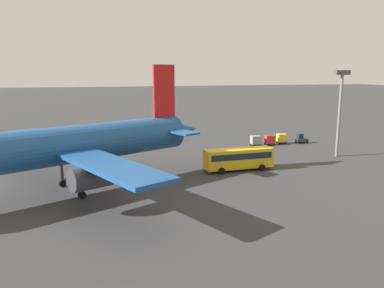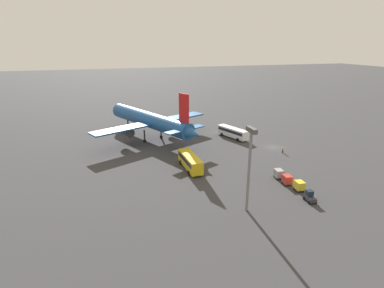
{
  "view_description": "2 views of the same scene",
  "coord_description": "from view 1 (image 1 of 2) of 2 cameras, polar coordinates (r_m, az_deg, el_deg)",
  "views": [
    {
      "loc": [
        14.36,
        79.15,
        15.07
      ],
      "look_at": [
        -2.45,
        18.95,
        2.86
      ],
      "focal_mm": 35.0,
      "sensor_mm": 36.0,
      "label": 1
    },
    {
      "loc": [
        -70.0,
        46.11,
        28.2
      ],
      "look_at": [
        -1.54,
        24.76,
        3.99
      ],
      "focal_mm": 28.0,
      "sensor_mm": 36.0,
      "label": 2
    }
  ],
  "objects": [
    {
      "name": "ground_plane",
      "position": [
        81.84,
        -5.23,
        0.39
      ],
      "size": [
        600.0,
        600.0,
        0.0
      ],
      "primitive_type": "plane",
      "color": "#38383A"
    },
    {
      "name": "airplane",
      "position": [
        48.11,
        -19.69,
        -0.45
      ],
      "size": [
        42.5,
        36.81,
        16.0
      ],
      "rotation": [
        0.0,
        0.0,
        0.43
      ],
      "color": "#1E5193",
      "rests_on": "ground"
    },
    {
      "name": "shuttle_bus_near",
      "position": [
        73.14,
        -13.38,
        0.39
      ],
      "size": [
        11.63,
        6.25,
        3.19
      ],
      "rotation": [
        0.0,
        0.0,
        0.34
      ],
      "color": "white",
      "rests_on": "ground"
    },
    {
      "name": "shuttle_bus_far",
      "position": [
        57.98,
        7.1,
        -2.05
      ],
      "size": [
        10.81,
        3.35,
        3.38
      ],
      "rotation": [
        0.0,
        0.0,
        0.03
      ],
      "color": "gold",
      "rests_on": "ground"
    },
    {
      "name": "baggage_tug",
      "position": [
        82.67,
        16.28,
        0.76
      ],
      "size": [
        2.51,
        1.83,
        2.1
      ],
      "rotation": [
        0.0,
        0.0,
        -0.1
      ],
      "color": "#333338",
      "rests_on": "ground"
    },
    {
      "name": "worker_person",
      "position": [
        82.62,
        -2.0,
        1.15
      ],
      "size": [
        0.38,
        0.38,
        1.74
      ],
      "color": "#1E1E2D",
      "rests_on": "ground"
    },
    {
      "name": "cargo_cart_yellow",
      "position": [
        81.12,
        13.52,
        0.89
      ],
      "size": [
        2.13,
        1.84,
        2.06
      ],
      "rotation": [
        0.0,
        0.0,
        -0.08
      ],
      "color": "#38383D",
      "rests_on": "ground"
    },
    {
      "name": "cargo_cart_red",
      "position": [
        79.03,
        11.76,
        0.7
      ],
      "size": [
        2.13,
        1.84,
        2.06
      ],
      "rotation": [
        0.0,
        0.0,
        -0.08
      ],
      "color": "#38383D",
      "rests_on": "ground"
    },
    {
      "name": "cargo_cart_grey",
      "position": [
        77.63,
        9.68,
        0.6
      ],
      "size": [
        2.13,
        1.84,
        2.06
      ],
      "rotation": [
        0.0,
        0.0,
        -0.08
      ],
      "color": "#38383D",
      "rests_on": "ground"
    },
    {
      "name": "light_pole",
      "position": [
        70.77,
        21.65,
        5.78
      ],
      "size": [
        2.8,
        0.7,
        15.22
      ],
      "color": "slate",
      "rests_on": "ground"
    }
  ]
}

